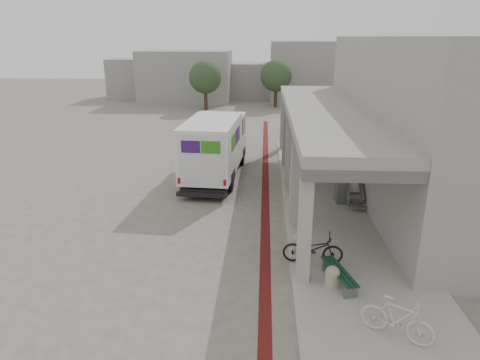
# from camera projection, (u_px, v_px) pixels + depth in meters

# --- Properties ---
(ground) EXTENTS (120.00, 120.00, 0.00)m
(ground) POSITION_uv_depth(u_px,v_px,m) (239.00, 230.00, 16.24)
(ground) COLOR #665F57
(ground) RESTS_ON ground
(bike_lane_stripe) EXTENTS (0.35, 40.00, 0.01)m
(bike_lane_stripe) POSITION_uv_depth(u_px,v_px,m) (265.00, 210.00, 18.08)
(bike_lane_stripe) COLOR #531310
(bike_lane_stripe) RESTS_ON ground
(sidewalk) EXTENTS (4.40, 28.00, 0.12)m
(sidewalk) POSITION_uv_depth(u_px,v_px,m) (345.00, 231.00, 16.00)
(sidewalk) COLOR gray
(sidewalk) RESTS_ON ground
(transit_building) EXTENTS (7.60, 17.00, 7.00)m
(transit_building) POSITION_uv_depth(u_px,v_px,m) (398.00, 121.00, 19.04)
(transit_building) COLOR gray
(transit_building) RESTS_ON ground
(distant_backdrop) EXTENTS (28.00, 10.00, 6.50)m
(distant_backdrop) POSITION_uv_depth(u_px,v_px,m) (233.00, 75.00, 49.49)
(distant_backdrop) COLOR gray
(distant_backdrop) RESTS_ON ground
(tree_left) EXTENTS (3.20, 3.20, 4.80)m
(tree_left) POSITION_uv_depth(u_px,v_px,m) (205.00, 77.00, 41.99)
(tree_left) COLOR #38281C
(tree_left) RESTS_ON ground
(tree_mid) EXTENTS (3.20, 3.20, 4.80)m
(tree_mid) POSITION_uv_depth(u_px,v_px,m) (276.00, 76.00, 43.50)
(tree_mid) COLOR #38281C
(tree_mid) RESTS_ON ground
(tree_right) EXTENTS (3.20, 3.20, 4.80)m
(tree_right) POSITION_uv_depth(u_px,v_px,m) (358.00, 77.00, 42.12)
(tree_right) COLOR #38281C
(tree_right) RESTS_ON ground
(fedex_truck) EXTENTS (2.81, 7.60, 3.18)m
(fedex_truck) POSITION_uv_depth(u_px,v_px,m) (215.00, 146.00, 21.83)
(fedex_truck) COLOR black
(fedex_truck) RESTS_ON ground
(bench) EXTENTS (0.87, 1.85, 0.42)m
(bench) POSITION_uv_depth(u_px,v_px,m) (339.00, 274.00, 12.45)
(bench) COLOR slate
(bench) RESTS_ON sidewalk
(bollard_near) EXTENTS (0.42, 0.42, 0.63)m
(bollard_near) POSITION_uv_depth(u_px,v_px,m) (332.00, 276.00, 12.32)
(bollard_near) COLOR tan
(bollard_near) RESTS_ON sidewalk
(bollard_far) EXTENTS (0.43, 0.43, 0.65)m
(bollard_far) POSITION_uv_depth(u_px,v_px,m) (298.00, 243.00, 14.29)
(bollard_far) COLOR gray
(bollard_far) RESTS_ON sidewalk
(utility_cabinet) EXTENTS (0.53, 0.69, 1.10)m
(utility_cabinet) POSITION_uv_depth(u_px,v_px,m) (342.00, 190.00, 18.57)
(utility_cabinet) COLOR slate
(utility_cabinet) RESTS_ON sidewalk
(bicycle_black) EXTENTS (1.94, 0.79, 1.00)m
(bicycle_black) POSITION_uv_depth(u_px,v_px,m) (313.00, 248.00, 13.54)
(bicycle_black) COLOR black
(bicycle_black) RESTS_ON sidewalk
(bicycle_cream) EXTENTS (1.76, 1.34, 1.06)m
(bicycle_cream) POSITION_uv_depth(u_px,v_px,m) (397.00, 319.00, 10.12)
(bicycle_cream) COLOR beige
(bicycle_cream) RESTS_ON sidewalk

